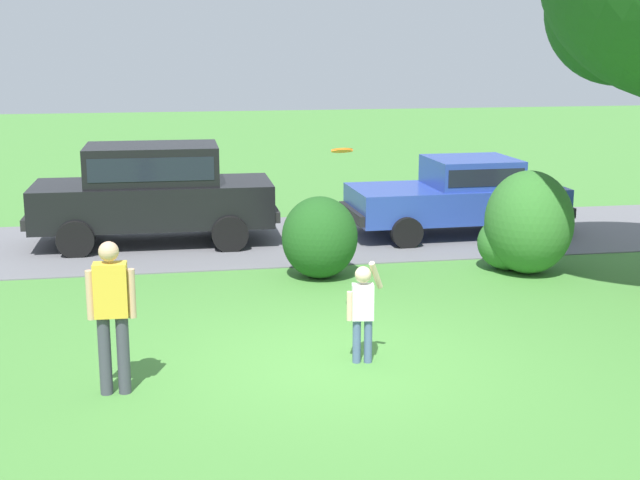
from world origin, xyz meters
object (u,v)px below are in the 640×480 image
frisbee (342,150)px  child_thrower (363,306)px  parked_sedan (460,193)px  parked_suv (153,189)px  adult_onlooker (112,309)px

frisbee → child_thrower: bearing=-87.3°
parked_sedan → parked_suv: 6.08m
parked_suv → frisbee: size_ratio=16.83×
parked_sedan → child_thrower: parked_sedan is taller
parked_sedan → parked_suv: size_ratio=0.94×
child_thrower → adult_onlooker: 2.98m
parked_sedan → child_thrower: bearing=-117.8°
parked_suv → child_thrower: size_ratio=3.68×
parked_suv → frisbee: frisbee is taller
child_thrower → adult_onlooker: bearing=-171.0°
frisbee → adult_onlooker: 3.58m
parked_sedan → frisbee: size_ratio=15.80×
parked_suv → adult_onlooker: size_ratio=2.72×
frisbee → parked_sedan: bearing=57.7°
child_thrower → frisbee: bearing=92.7°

